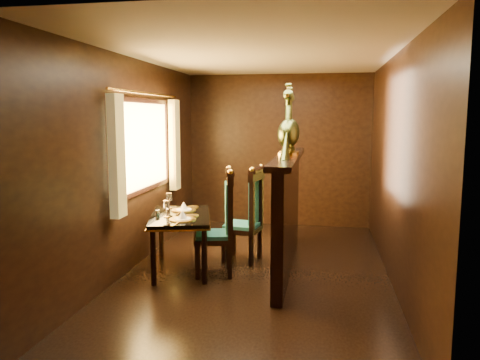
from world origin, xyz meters
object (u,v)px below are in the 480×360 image
at_px(dining_table, 180,220).
at_px(chair_left, 223,219).
at_px(peacock_right, 289,120).
at_px(chair_right, 251,212).
at_px(peacock_left, 288,121).

height_order(dining_table, chair_left, chair_left).
xyz_separation_m(dining_table, peacock_right, (1.23, 0.44, 1.17)).
bearing_deg(dining_table, chair_right, 16.09).
height_order(chair_left, peacock_left, peacock_left).
bearing_deg(chair_right, peacock_left, -13.88).
bearing_deg(chair_left, peacock_left, 9.75).
distance_m(chair_right, peacock_left, 1.23).
bearing_deg(peacock_left, chair_right, 156.51).
bearing_deg(dining_table, peacock_left, -2.89).
xyz_separation_m(dining_table, chair_right, (0.77, 0.46, 0.03)).
height_order(dining_table, peacock_left, peacock_left).
bearing_deg(chair_right, peacock_right, 7.10).
distance_m(dining_table, peacock_left, 1.71).
xyz_separation_m(chair_left, peacock_left, (0.70, 0.31, 1.11)).
bearing_deg(peacock_right, peacock_left, -90.00).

